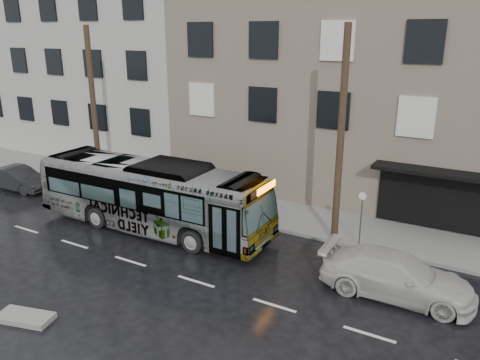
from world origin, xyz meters
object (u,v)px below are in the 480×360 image
(sign_post, at_px, (361,218))
(dark_sedan, at_px, (18,178))
(bus, at_px, (151,195))
(white_sedan, at_px, (397,276))
(utility_pole_rear, at_px, (94,111))
(utility_pole_front, at_px, (341,138))

(sign_post, distance_m, dark_sedan, 19.55)
(sign_post, xyz_separation_m, bus, (-8.98, -2.75, 0.28))
(white_sedan, relative_size, dark_sedan, 1.26)
(utility_pole_rear, height_order, dark_sedan, utility_pole_rear)
(bus, relative_size, white_sedan, 2.26)
(utility_pole_front, height_order, bus, utility_pole_front)
(bus, xyz_separation_m, dark_sedan, (-10.43, 0.53, -0.95))
(bus, bearing_deg, white_sedan, -92.51)
(utility_pole_front, height_order, utility_pole_rear, same)
(sign_post, distance_m, white_sedan, 3.84)
(bus, height_order, white_sedan, bus)
(dark_sedan, bearing_deg, white_sedan, -96.58)
(utility_pole_front, relative_size, white_sedan, 1.73)
(utility_pole_front, distance_m, utility_pole_rear, 14.00)
(utility_pole_front, distance_m, sign_post, 3.48)
(white_sedan, distance_m, dark_sedan, 21.60)
(utility_pole_front, relative_size, bus, 0.77)
(bus, bearing_deg, dark_sedan, 86.45)
(bus, distance_m, white_sedan, 11.19)
(utility_pole_rear, height_order, sign_post, utility_pole_rear)
(utility_pole_front, bearing_deg, bus, -160.80)
(utility_pole_front, bearing_deg, dark_sedan, -173.09)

